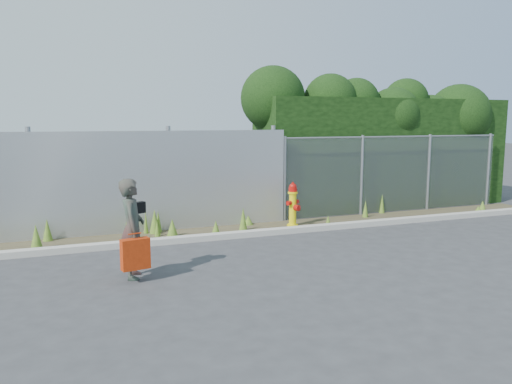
{
  "coord_description": "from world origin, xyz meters",
  "views": [
    {
      "loc": [
        -3.84,
        -7.81,
        2.43
      ],
      "look_at": [
        -0.3,
        1.4,
        1.0
      ],
      "focal_mm": 35.0,
      "sensor_mm": 36.0,
      "label": 1
    }
  ],
  "objects": [
    {
      "name": "curb",
      "position": [
        0.0,
        1.8,
        0.06
      ],
      "size": [
        16.0,
        0.22,
        0.12
      ],
      "primitive_type": "cube",
      "color": "#ACA69B",
      "rests_on": "ground"
    },
    {
      "name": "black_shoulder_bag",
      "position": [
        -2.8,
        0.12,
        1.05
      ],
      "size": [
        0.24,
        0.1,
        0.18
      ],
      "rotation": [
        0.0,
        0.0,
        0.43
      ],
      "color": "black"
    },
    {
      "name": "ground",
      "position": [
        0.0,
        0.0,
        0.0
      ],
      "size": [
        80.0,
        80.0,
        0.0
      ],
      "primitive_type": "plane",
      "color": "#353638",
      "rests_on": "ground"
    },
    {
      "name": "woman",
      "position": [
        -2.93,
        -0.13,
        0.78
      ],
      "size": [
        0.46,
        0.62,
        1.55
      ],
      "primitive_type": "imported",
      "rotation": [
        0.0,
        0.0,
        1.4
      ],
      "color": "#0E5A47",
      "rests_on": "ground"
    },
    {
      "name": "corrugated_fence",
      "position": [
        -3.25,
        3.01,
        1.1
      ],
      "size": [
        8.5,
        0.21,
        2.3
      ],
      "color": "#A2A4A8",
      "rests_on": "ground"
    },
    {
      "name": "chainlink_fence",
      "position": [
        4.25,
        3.0,
        1.03
      ],
      "size": [
        6.5,
        0.07,
        2.05
      ],
      "color": "gray",
      "rests_on": "ground"
    },
    {
      "name": "hedge",
      "position": [
        4.5,
        3.99,
        2.01
      ],
      "size": [
        7.8,
        2.04,
        3.81
      ],
      "color": "black",
      "rests_on": "ground"
    },
    {
      "name": "fire_hydrant",
      "position": [
        0.97,
        2.36,
        0.5
      ],
      "size": [
        0.35,
        0.31,
        1.03
      ],
      "rotation": [
        0.0,
        0.0,
        0.42
      ],
      "color": "yellow",
      "rests_on": "ground"
    },
    {
      "name": "weed_strip",
      "position": [
        -0.84,
        2.45,
        0.12
      ],
      "size": [
        16.0,
        1.3,
        0.53
      ],
      "color": "#443B26",
      "rests_on": "ground"
    },
    {
      "name": "red_tote_bag",
      "position": [
        -2.93,
        -0.41,
        0.44
      ],
      "size": [
        0.42,
        0.16,
        0.55
      ],
      "rotation": [
        0.0,
        0.0,
        0.2
      ],
      "color": "#9F2609"
    }
  ]
}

